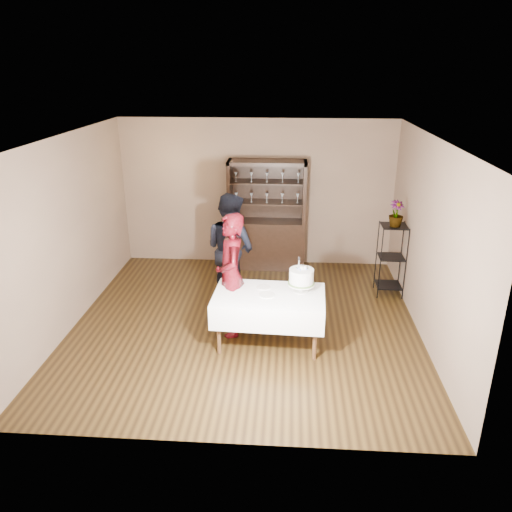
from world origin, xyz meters
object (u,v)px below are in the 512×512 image
object	(u,v)px
man	(230,248)
potted_plant	(396,214)
plant_etagere	(391,257)
woman	(231,275)
china_hutch	(267,233)
cake	(301,278)
cake_table	(269,306)

from	to	relation	value
man	potted_plant	bearing A→B (deg)	-136.40
plant_etagere	woman	bearing A→B (deg)	-149.51
china_hutch	plant_etagere	xyz separation A→B (m)	(2.08, -1.05, -0.01)
cake	potted_plant	bearing A→B (deg)	46.05
potted_plant	cake	bearing A→B (deg)	-133.95
china_hutch	potted_plant	world-z (taller)	china_hutch
cake	potted_plant	distance (m)	2.19
cake_table	potted_plant	size ratio (longest dim) A/B	3.64
man	cake	world-z (taller)	man
man	potted_plant	size ratio (longest dim) A/B	4.27
plant_etagere	cake_table	xyz separation A→B (m)	(-1.91, -1.71, -0.09)
cake_table	woman	bearing A→B (deg)	153.11
plant_etagere	cake_table	bearing A→B (deg)	-138.13
woman	man	world-z (taller)	man
potted_plant	china_hutch	bearing A→B (deg)	152.08
woman	cake	bearing A→B (deg)	67.39
china_hutch	man	xyz separation A→B (m)	(-0.50, -1.47, 0.22)
man	potted_plant	xyz separation A→B (m)	(2.58, 0.37, 0.51)
cake_table	china_hutch	bearing A→B (deg)	93.46
china_hutch	cake	xyz separation A→B (m)	(0.59, -2.65, 0.27)
man	cake	xyz separation A→B (m)	(1.09, -1.18, 0.05)
plant_etagere	cake_table	world-z (taller)	plant_etagere
cake	man	bearing A→B (deg)	132.73
china_hutch	woman	size ratio (longest dim) A/B	1.14
china_hutch	cake_table	size ratio (longest dim) A/B	1.32
china_hutch	cake_table	xyz separation A→B (m)	(0.17, -2.77, -0.10)
cake_table	plant_etagere	bearing A→B (deg)	41.87
cake	plant_etagere	bearing A→B (deg)	46.92
cake	china_hutch	bearing A→B (deg)	102.57
woman	potted_plant	world-z (taller)	woman
cake_table	woman	world-z (taller)	woman
china_hutch	plant_etagere	bearing A→B (deg)	-26.83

